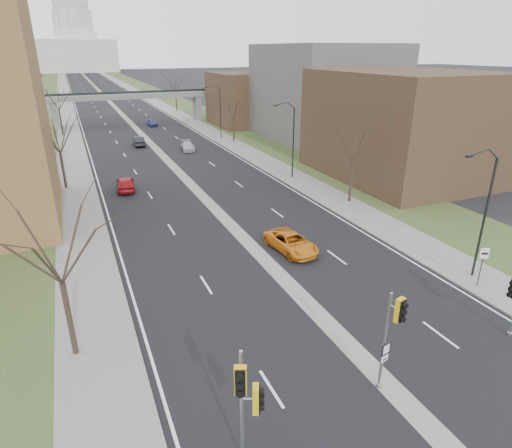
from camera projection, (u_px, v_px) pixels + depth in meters
ground at (390, 387)px, 19.39m from camera, size 700.00×700.00×0.00m
road_surface at (102, 94)px, 146.94m from camera, size 20.00×600.00×0.01m
median_strip at (102, 94)px, 146.94m from camera, size 1.20×600.00×0.02m
sidewalk_right at (137, 92)px, 151.30m from camera, size 4.00×600.00×0.12m
sidewalk_left at (64, 95)px, 142.54m from camera, size 4.00×600.00×0.12m
grass_verge_right at (154, 92)px, 153.49m from camera, size 8.00×600.00×0.10m
grass_verge_left at (44, 96)px, 140.35m from camera, size 8.00×600.00×0.10m
commercial_block_near at (403, 125)px, 49.68m from camera, size 16.00×20.00×12.00m
commercial_block_mid at (324, 93)px, 70.98m from camera, size 18.00×22.00×15.00m
commercial_block_far at (249, 99)px, 85.04m from camera, size 14.00×14.00×10.00m
pedestrian_bridge at (129, 100)px, 85.58m from camera, size 34.00×3.00×6.45m
capitol at (76, 42)px, 284.44m from camera, size 48.00×42.00×55.75m
streetlight_near at (484, 178)px, 25.87m from camera, size 2.61×0.20×8.70m
streetlight_mid at (288, 119)px, 47.97m from camera, size 2.61×0.20×8.70m
streetlight_far at (215, 97)px, 70.08m from camera, size 2.61×0.20×8.70m
tree_left_a at (53, 233)px, 18.93m from camera, size 7.20×7.20×9.40m
tree_left_b at (56, 132)px, 44.60m from camera, size 6.75×6.75×8.81m
tree_left_c at (56, 94)px, 73.20m from camera, size 7.65×7.65×9.99m
tree_right_a at (355, 136)px, 40.32m from camera, size 7.20×7.20×9.40m
tree_right_b at (233, 105)px, 68.70m from camera, size 6.30×6.30×8.22m
tree_right_c at (175, 81)px, 102.24m from camera, size 7.65×7.65×9.99m
signal_pole_left at (247, 396)px, 14.48m from camera, size 1.17×0.84×5.04m
signal_pole_median at (393, 327)px, 17.89m from camera, size 0.63×0.83×4.94m
speed_limit_sign at (483, 260)px, 26.80m from camera, size 0.55×0.24×2.67m
car_left_near at (125, 183)px, 46.17m from camera, size 2.21×4.67×1.54m
car_left_far at (139, 141)px, 67.56m from camera, size 1.69×4.45×1.45m
car_right_near at (291, 242)px, 32.25m from camera, size 2.92×5.27×1.39m
car_right_mid at (188, 146)px, 64.48m from camera, size 2.32×4.60×1.28m
car_right_far at (152, 123)px, 85.13m from camera, size 1.72×3.69×1.22m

